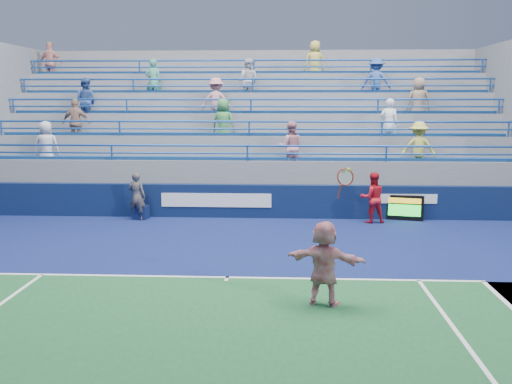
# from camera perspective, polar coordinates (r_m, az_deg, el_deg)

# --- Properties ---
(ground) EXTENTS (120.00, 120.00, 0.00)m
(ground) POSITION_cam_1_polar(r_m,az_deg,el_deg) (12.50, -2.90, -8.62)
(ground) COLOR #333538
(sponsor_wall) EXTENTS (18.00, 0.32, 1.10)m
(sponsor_wall) POSITION_cam_1_polar(r_m,az_deg,el_deg) (18.67, -0.89, -0.92)
(sponsor_wall) COLOR #0A1B3C
(sponsor_wall) RESTS_ON ground
(bleacher_stand) EXTENTS (18.00, 5.60, 6.13)m
(bleacher_stand) POSITION_cam_1_polar(r_m,az_deg,el_deg) (22.27, -0.27, 3.30)
(bleacher_stand) COLOR slate
(bleacher_stand) RESTS_ON ground
(serve_speed_board) EXTENTS (1.19, 0.39, 0.82)m
(serve_speed_board) POSITION_cam_1_polar(r_m,az_deg,el_deg) (18.84, 14.64, -1.55)
(serve_speed_board) COLOR black
(serve_speed_board) RESTS_ON ground
(judge_chair) EXTENTS (0.51, 0.51, 0.80)m
(judge_chair) POSITION_cam_1_polar(r_m,az_deg,el_deg) (18.85, -11.44, -1.91)
(judge_chair) COLOR #0D183E
(judge_chair) RESTS_ON ground
(tennis_player) EXTENTS (1.58, 0.91, 2.61)m
(tennis_player) POSITION_cam_1_polar(r_m,az_deg,el_deg) (10.78, 6.85, -7.06)
(tennis_player) COLOR white
(tennis_player) RESTS_ON ground
(line_judge) EXTENTS (0.65, 0.50, 1.57)m
(line_judge) POSITION_cam_1_polar(r_m,az_deg,el_deg) (18.62, -11.82, -0.42)
(line_judge) COLOR #131534
(line_judge) RESTS_ON ground
(ball_girl) EXTENTS (0.86, 0.71, 1.60)m
(ball_girl) POSITION_cam_1_polar(r_m,az_deg,el_deg) (18.19, 11.57, -0.57)
(ball_girl) COLOR red
(ball_girl) RESTS_ON ground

